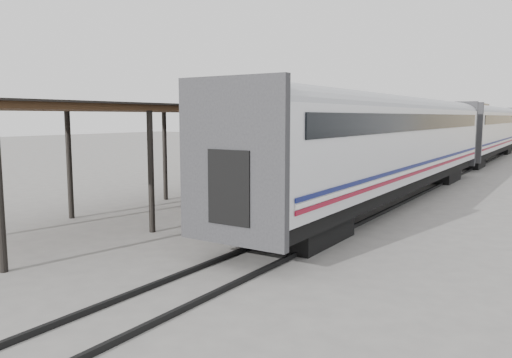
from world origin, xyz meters
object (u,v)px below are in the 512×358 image
object	(u,v)px
luggage_tug	(362,160)
pedestrian	(367,159)
baggage_cart	(231,209)
porter	(225,177)

from	to	relation	value
luggage_tug	pedestrian	world-z (taller)	pedestrian
baggage_cart	pedestrian	world-z (taller)	pedestrian
porter	pedestrian	distance (m)	19.25
luggage_tug	porter	distance (m)	22.10
luggage_tug	baggage_cart	bearing A→B (deg)	-66.36
pedestrian	porter	bearing A→B (deg)	84.34
baggage_cart	pedestrian	distance (m)	18.55
porter	pedestrian	world-z (taller)	porter
baggage_cart	pedestrian	xyz separation A→B (m)	(-2.11, 18.43, 0.26)
luggage_tug	porter	xyz separation A→B (m)	(3.71, -21.75, 1.22)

